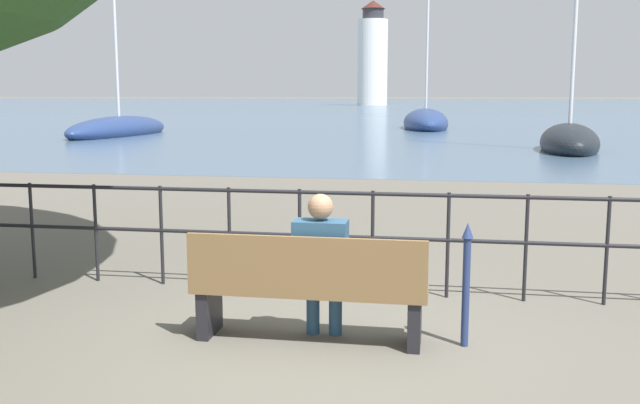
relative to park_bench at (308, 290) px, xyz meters
The scene contains 10 objects.
ground_plane 0.44m from the park_bench, 90.00° to the left, with size 1000.00×1000.00×0.00m, color #605B51.
harbor_water 161.21m from the park_bench, 90.00° to the left, with size 600.00×300.00×0.01m.
park_bench is the anchor object (origin of this frame).
seated_person_left 0.26m from the park_bench, 39.86° to the left, with size 0.43×0.35×1.21m.
promenade_railing 1.52m from the park_bench, 90.00° to the left, with size 11.16×0.04×1.05m.
closed_umbrella 1.26m from the park_bench, ahead, with size 0.09×0.09×1.00m.
sailboat_0 30.91m from the park_bench, 118.11° to the left, with size 2.65×8.99×8.92m.
sailboat_1 36.96m from the park_bench, 90.00° to the left, with size 3.19×8.79×9.34m.
sailboat_3 21.76m from the park_bench, 75.45° to the left, with size 2.51×6.13×12.80m.
harbor_lighthouse 124.31m from the park_bench, 95.42° to the left, with size 5.32×5.32×18.35m.
Camera 1 is at (1.04, -5.52, 1.99)m, focal length 40.00 mm.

